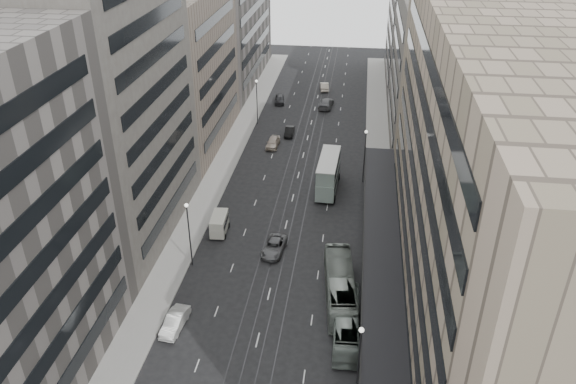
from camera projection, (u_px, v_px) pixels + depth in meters
The scene contains 25 objects.
ground at pixel (256, 347), 54.04m from camera, with size 220.00×220.00×0.00m, color black.
sidewalk_right at pixel (378, 175), 85.01m from camera, with size 4.00×125.00×0.15m, color gray.
sidewalk_left at pixel (223, 165), 87.73m from camera, with size 4.00×125.00×0.15m, color gray.
department_store at pixel (498, 186), 51.16m from camera, with size 19.20×60.00×30.00m.
building_right_mid at pixel (442, 72), 90.57m from camera, with size 15.00×28.00×24.00m, color #4B4641.
building_right_far at pixel (428, 18), 115.48m from camera, with size 15.00×32.00×28.00m, color slate.
building_left_b at pixel (97, 101), 64.51m from camera, with size 15.00×26.00×34.00m, color #4B4641.
building_left_c at pixel (173, 69), 90.02m from camera, with size 15.00×28.00×25.00m, color #695C51.
building_left_d at pixel (221, 15), 117.77m from camera, with size 15.00×38.00×28.00m, color slate.
lamp_right_near at pixel (359, 356), 46.07m from camera, with size 0.44×0.44×8.32m.
lamp_right_far at pixel (365, 150), 80.59m from camera, with size 0.44×0.44×8.32m.
lamp_left_near at pixel (189, 227), 62.94m from camera, with size 0.44×0.44×8.32m.
lamp_left_far at pixel (257, 97), 100.05m from camera, with size 0.44×0.44×8.32m.
bus_near at pixel (346, 322), 54.98m from camera, with size 2.41×10.31×2.87m, color slate.
bus_far at pixel (340, 286), 59.47m from camera, with size 2.87×12.27×3.42m, color gray.
double_decker at pixel (328, 173), 79.74m from camera, with size 3.17×9.35×5.06m.
panel_van at pixel (219, 223), 70.67m from camera, with size 2.19×4.14×2.54m.
sedan_1 at pixel (175, 322), 56.04m from camera, with size 1.64×4.70×1.55m, color silver.
sedan_2 at pixel (274, 247), 67.43m from camera, with size 2.38×5.16×1.43m, color #5A5A5C.
sedan_4 at pixel (273, 142), 93.61m from camera, with size 1.88×4.68×1.59m, color #BFAF9E.
sedan_5 at pixel (289, 131), 97.86m from camera, with size 1.45×4.15×1.37m, color black.
sedan_6 at pixel (329, 160), 87.91m from camera, with size 2.64×5.73×1.59m, color silver.
sedan_7 at pixel (326, 103), 109.52m from camera, with size 2.41×5.92×1.72m, color #58585B.
sedan_8 at pixel (280, 99), 111.71m from camera, with size 1.82×4.51×1.54m, color #262628.
sedan_9 at pixel (324, 86), 118.45m from camera, with size 1.67×4.79×1.58m, color beige.
Camera 1 is at (8.25, -38.92, 39.65)m, focal length 35.00 mm.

